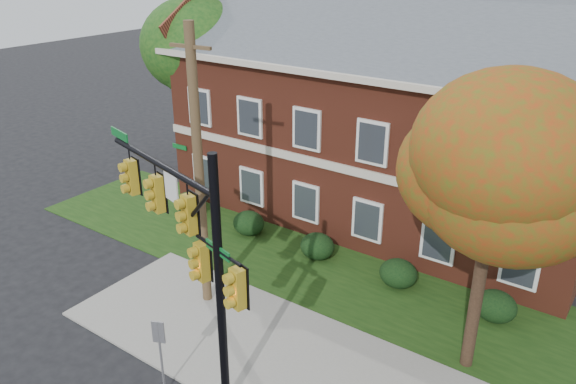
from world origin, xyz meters
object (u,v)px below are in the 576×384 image
Objects in this scene: hedge_center at (317,246)px; sign_post at (160,345)px; hedge_left at (249,223)px; utility_pole at (199,173)px; hedge_far_left at (190,203)px; tree_near_right at (507,158)px; tree_far_rear at (484,3)px; hedge_far_right at (495,306)px; tree_left_rear at (200,50)px; traffic_signal at (190,241)px; apartment_building at (384,108)px; hedge_right at (398,273)px.

hedge_center is 8.78m from sign_post.
utility_pole is (1.92, -4.70, 4.31)m from hedge_left.
utility_pole reaches higher than hedge_far_left.
tree_near_right reaches higher than sign_post.
hedge_center is 15.57m from tree_far_rear.
tree_left_rear is (-16.73, 4.14, 6.16)m from hedge_far_right.
tree_near_right is 0.74× the size of tree_far_rear.
traffic_signal reaches higher than hedge_left.
traffic_signal is (0.97, -7.74, 4.00)m from hedge_center.
apartment_building is at bearing 131.77° from tree_near_right.
traffic_signal is at bearing -82.84° from hedge_center.
hedge_far_right is (10.50, 0.00, 0.00)m from hedge_left.
hedge_right is at bearing 142.72° from tree_near_right.
hedge_center is (7.00, 0.00, 0.00)m from hedge_far_left.
hedge_right is at bearing 180.00° from hedge_far_right.
tree_near_right is at bearing -69.73° from tree_far_rear.
tree_left_rear is 17.17m from sign_post.
traffic_signal is 0.77× the size of utility_pole.
hedge_center is (3.50, 0.00, 0.00)m from hedge_left.
tree_near_right is 1.18× the size of traffic_signal.
sign_post is at bearing -49.24° from hedge_far_left.
tree_left_rear is at bearing 146.98° from traffic_signal.
hedge_far_left is 1.00× the size of hedge_far_right.
hedge_right is at bearing 0.00° from hedge_left.
tree_far_rear is at bearing 75.03° from utility_pole.
hedge_left is 0.16× the size of tree_left_rear.
apartment_building is 10.97m from tree_near_right.
hedge_far_right is at bearing 94.52° from tree_near_right.
hedge_far_left is 10.50m from hedge_right.
utility_pole reaches higher than hedge_left.
utility_pole is at bearing -99.04° from apartment_building.
tree_far_rear is at bearing 113.37° from hedge_far_right.
tree_near_right is 9.19m from utility_pole.
hedge_right is (3.50, 0.00, 0.00)m from hedge_center.
tree_near_right is at bearing -14.81° from hedge_left.
tree_left_rear is 12.16m from utility_pole.
hedge_left is at bearing 134.98° from traffic_signal.
sign_post is (7.50, -8.70, 1.11)m from hedge_far_left.
hedge_far_left is 1.00× the size of hedge_center.
apartment_building is 7.73m from hedge_right.
hedge_center is 0.19× the size of traffic_signal.
hedge_far_left is 15.75m from tree_near_right.
sign_post is at bearing -68.13° from utility_pole.
traffic_signal is at bearing -44.15° from hedge_far_left.
hedge_far_right is 0.12× the size of tree_far_rear.
apartment_building is 13.04m from traffic_signal.
hedge_right is 3.50m from hedge_far_right.
hedge_center is at bearing 0.00° from hedge_left.
hedge_left is at bearing 180.00° from hedge_center.
tree_near_right is at bearing -85.48° from hedge_far_right.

